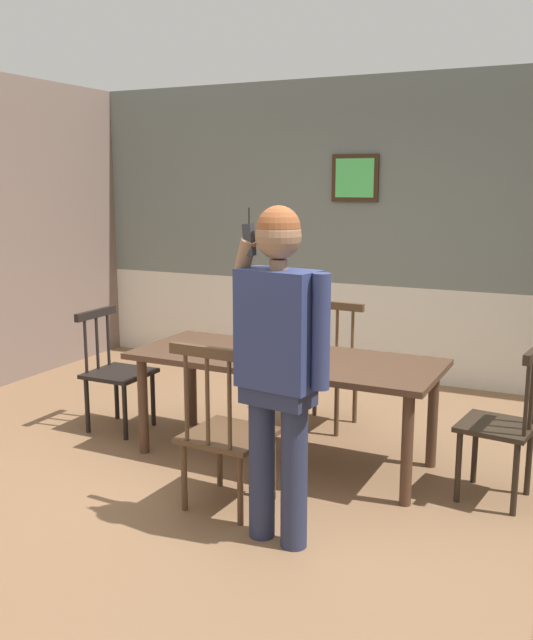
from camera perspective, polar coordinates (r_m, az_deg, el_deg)
ground_plane at (r=4.50m, az=0.50°, el=-13.62°), size 7.29×7.29×0.00m
room_back_partition at (r=6.79m, az=10.73°, el=6.61°), size 6.63×0.17×2.85m
dining_table at (r=4.76m, az=1.45°, el=-3.87°), size 2.09×0.87×0.73m
chair_near_window at (r=4.12m, az=-3.37°, el=-8.96°), size 0.50×0.50×1.01m
chair_by_doorway at (r=5.54m, az=-12.13°, el=-4.04°), size 0.45×0.45×0.92m
chair_at_table_head at (r=4.43m, az=18.58°, el=-8.04°), size 0.46×0.46×0.96m
chair_opposite_corner at (r=5.53m, az=4.98°, el=-3.71°), size 0.47×0.47×0.95m
person_figure at (r=3.57m, az=1.04°, el=-2.69°), size 0.56×0.28×1.77m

